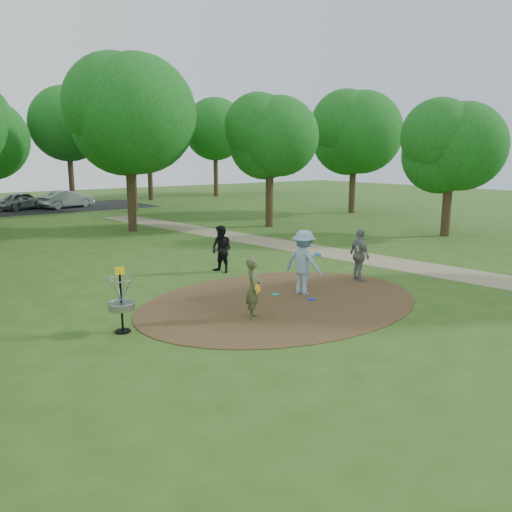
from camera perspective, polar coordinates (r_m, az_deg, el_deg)
ground at (r=13.97m, az=2.95°, el=-5.21°), size 100.00×100.00×0.00m
dirt_clearing at (r=13.96m, az=2.96°, el=-5.17°), size 8.40×8.40×0.02m
footpath at (r=19.84m, az=13.80°, el=-0.51°), size 7.55×39.89×0.01m
parking_lot at (r=41.84m, az=-21.99°, el=5.12°), size 14.00×8.00×0.01m
player_observer_with_disc at (r=12.31m, az=-0.30°, el=-3.74°), size 0.63×0.68×1.55m
player_throwing_with_disc at (r=14.52m, az=5.46°, el=-0.74°), size 1.20×1.36×1.90m
player_walking_with_disc at (r=17.24m, az=-3.94°, el=0.78°), size 0.81×0.93×1.64m
player_waiting_with_disc at (r=16.29m, az=11.75°, el=0.09°), size 0.69×1.09×1.72m
disc_ground_cyan at (r=14.55m, az=2.22°, el=-4.40°), size 0.22×0.22×0.02m
disc_ground_blue at (r=14.14m, az=6.32°, el=-4.93°), size 0.22×0.22×0.02m
car_left at (r=41.44m, az=-25.12°, el=5.74°), size 4.21×2.89×1.33m
car_right at (r=41.47m, az=-20.81°, el=6.09°), size 4.34×2.61×1.35m
disc_golf_basket at (r=11.76m, az=-15.18°, el=-4.37°), size 0.63×0.63×1.54m
tree_ring at (r=23.56m, az=-11.30°, el=14.35°), size 37.29×45.71×9.77m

